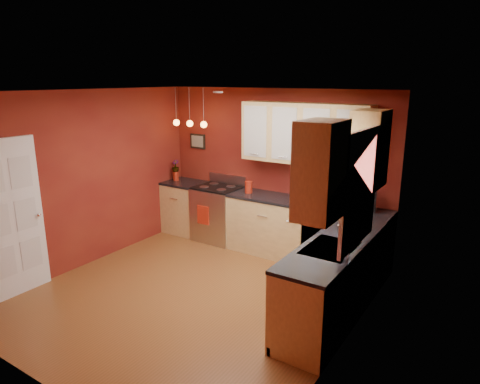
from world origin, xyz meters
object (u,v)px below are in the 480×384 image
Objects in this scene: coffee_maker at (368,202)px; soap_pump at (344,250)px; red_canister at (249,187)px; sink at (330,250)px; gas_range at (218,213)px.

coffee_maker reaches higher than soap_pump.
red_canister is 1.93m from coffee_maker.
soap_pump is (0.23, -0.23, 0.13)m from sink.
sink is 1.57m from coffee_maker.
soap_pump is (2.85, -1.73, 0.56)m from gas_range.
sink is 3.31× the size of soap_pump.
coffee_maker reaches higher than sink.
red_canister is 0.67× the size of coffee_maker.
coffee_maker reaches higher than gas_range.
red_canister is (-1.99, 1.48, 0.12)m from sink.
gas_range is 5.75× the size of red_canister.
gas_range is 3.83× the size of coffee_maker.
sink is 3.63× the size of red_canister.
sink is 2.48m from red_canister.
gas_range is at bearing 178.30° from red_canister.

